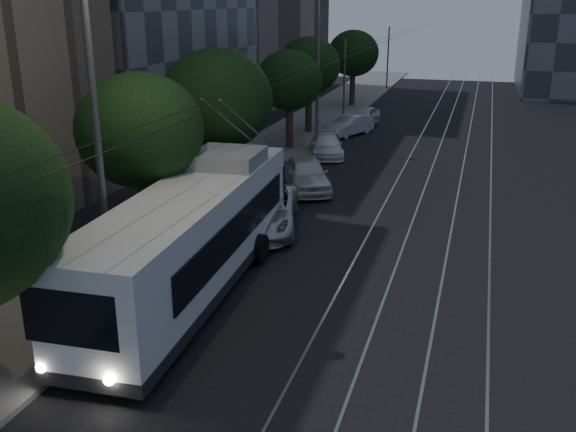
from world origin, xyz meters
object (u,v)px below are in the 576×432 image
(streetlamp_near, at_px, (105,70))
(streetlamp_far, at_px, (325,53))
(pickup_silver, at_px, (262,210))
(trolleybus, at_px, (194,236))
(car_white_d, at_px, (363,117))
(car_white_c, at_px, (349,125))
(car_white_b, at_px, (327,145))
(car_white_a, at_px, (306,174))

(streetlamp_near, relative_size, streetlamp_far, 1.22)
(pickup_silver, height_order, streetlamp_far, streetlamp_far)
(trolleybus, xyz_separation_m, car_white_d, (0.06, 27.64, -1.02))
(pickup_silver, xyz_separation_m, car_white_c, (-0.49, 18.80, -0.15))
(streetlamp_near, bearing_deg, trolleybus, 52.69)
(trolleybus, distance_m, car_white_b, 18.37)
(trolleybus, xyz_separation_m, car_white_a, (0.40, 11.37, -0.95))
(streetlamp_near, bearing_deg, car_white_d, 87.19)
(pickup_silver, distance_m, car_white_c, 18.81)
(car_white_b, xyz_separation_m, streetlamp_near, (-1.07, -20.15, 6.15))
(car_white_b, height_order, streetlamp_near, streetlamp_near)
(streetlamp_near, distance_m, streetlamp_far, 21.42)
(trolleybus, relative_size, car_white_d, 3.07)
(car_white_c, relative_size, streetlamp_far, 0.42)
(car_white_b, bearing_deg, pickup_silver, -105.74)
(pickup_silver, relative_size, car_white_d, 1.39)
(trolleybus, height_order, pickup_silver, trolleybus)
(pickup_silver, bearing_deg, streetlamp_near, -115.88)
(trolleybus, distance_m, streetlamp_far, 19.97)
(car_white_a, xyz_separation_m, car_white_c, (-0.72, 13.13, -0.13))
(car_white_c, bearing_deg, car_white_d, 108.04)
(pickup_silver, relative_size, streetlamp_near, 0.50)
(car_white_a, bearing_deg, streetlamp_near, -122.66)
(trolleybus, distance_m, car_white_c, 24.52)
(pickup_silver, bearing_deg, streetlamp_far, 79.89)
(car_white_b, bearing_deg, trolleybus, -106.97)
(pickup_silver, height_order, car_white_a, pickup_silver)
(streetlamp_near, bearing_deg, streetlamp_far, 88.47)
(trolleybus, height_order, streetlamp_far, streetlamp_far)
(trolleybus, bearing_deg, car_white_d, 87.09)
(car_white_d, relative_size, streetlamp_far, 0.44)
(pickup_silver, distance_m, car_white_a, 5.68)
(car_white_c, bearing_deg, car_white_a, -61.98)
(trolleybus, height_order, streetlamp_near, streetlamp_near)
(pickup_silver, distance_m, car_white_d, 21.95)
(car_white_b, relative_size, streetlamp_near, 0.37)
(trolleybus, height_order, car_white_b, trolleybus)
(streetlamp_far, bearing_deg, car_white_a, -81.57)
(car_white_b, bearing_deg, car_white_a, -102.07)
(pickup_silver, distance_m, streetlamp_near, 9.73)
(car_white_d, bearing_deg, trolleybus, -84.83)
(car_white_d, bearing_deg, car_white_c, -91.55)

